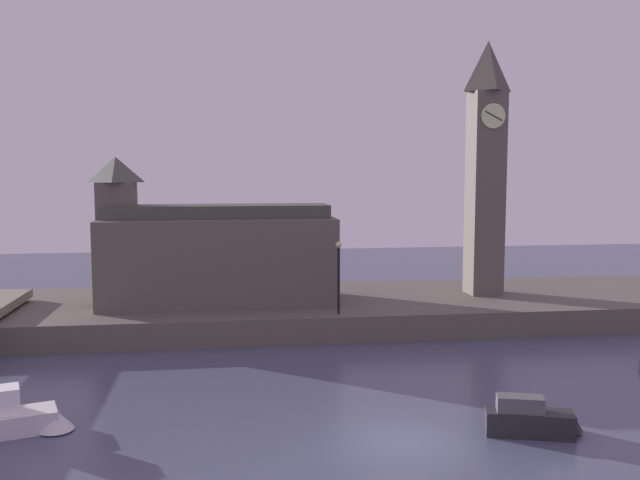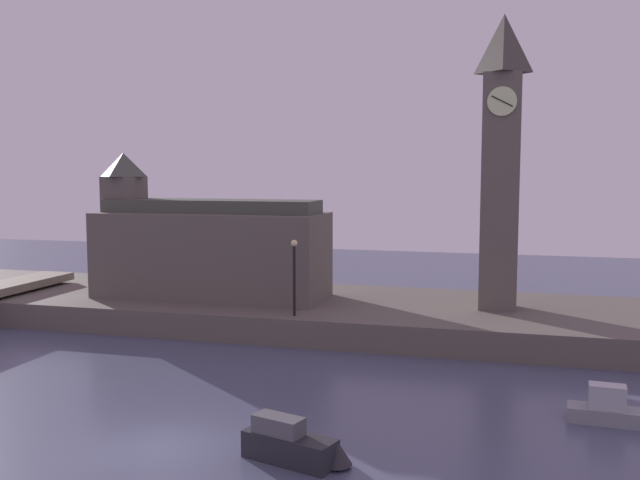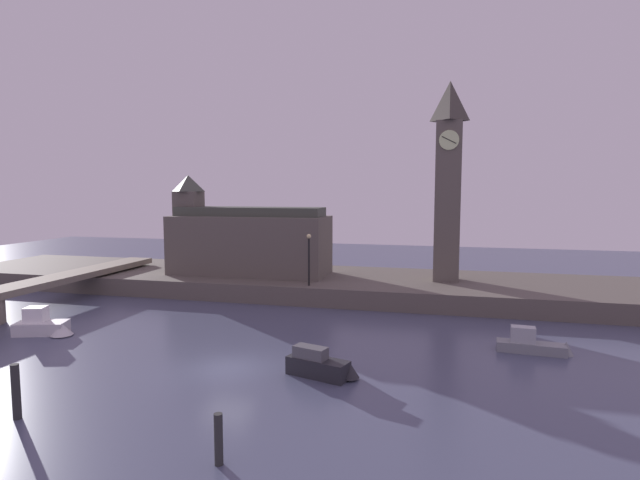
# 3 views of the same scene
# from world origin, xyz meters

# --- Properties ---
(ground_plane) EXTENTS (120.00, 120.00, 0.00)m
(ground_plane) POSITION_xyz_m (0.00, 0.00, 0.00)
(ground_plane) COLOR #474C66
(far_embankment) EXTENTS (70.00, 12.00, 1.50)m
(far_embankment) POSITION_xyz_m (0.00, 20.00, 0.75)
(far_embankment) COLOR #5B544C
(far_embankment) RESTS_ON ground
(clock_tower) EXTENTS (2.27, 2.32, 16.37)m
(clock_tower) POSITION_xyz_m (10.72, 20.13, 9.96)
(clock_tower) COLOR #5B544C
(clock_tower) RESTS_ON far_embankment
(parliament_hall) EXTENTS (14.26, 5.27, 8.93)m
(parliament_hall) POSITION_xyz_m (-7.10, 19.39, 4.52)
(parliament_hall) COLOR #5B544C
(parliament_hall) RESTS_ON far_embankment
(streetlamp) EXTENTS (0.36, 0.36, 4.13)m
(streetlamp) POSITION_xyz_m (0.19, 15.07, 4.06)
(streetlamp) COLOR black
(streetlamp) RESTS_ON far_embankment
(mooring_post_left) EXTENTS (0.33, 0.33, 2.24)m
(mooring_post_left) POSITION_xyz_m (-5.73, -7.32, 1.12)
(mooring_post_left) COLOR #2D2D2D
(mooring_post_left) RESTS_ON ground
(mooring_post_right) EXTENTS (0.29, 0.29, 1.76)m
(mooring_post_right) POSITION_xyz_m (3.55, -8.47, 0.88)
(mooring_post_right) COLOR #2D2D2D
(mooring_post_right) RESTS_ON ground
(boat_ferry_white) EXTENTS (4.01, 2.34, 1.73)m
(boat_ferry_white) POSITION_xyz_m (-13.73, 2.86, 0.57)
(boat_ferry_white) COLOR silver
(boat_ferry_white) RESTS_ON ground
(boat_cruiser_grey) EXTENTS (4.19, 1.35, 1.59)m
(boat_cruiser_grey) POSITION_xyz_m (15.74, 6.52, 0.45)
(boat_cruiser_grey) COLOR gray
(boat_cruiser_grey) RESTS_ON ground
(boat_barge_dark) EXTENTS (3.82, 1.94, 1.47)m
(boat_barge_dark) POSITION_xyz_m (4.96, 0.05, 0.57)
(boat_barge_dark) COLOR #232328
(boat_barge_dark) RESTS_ON ground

